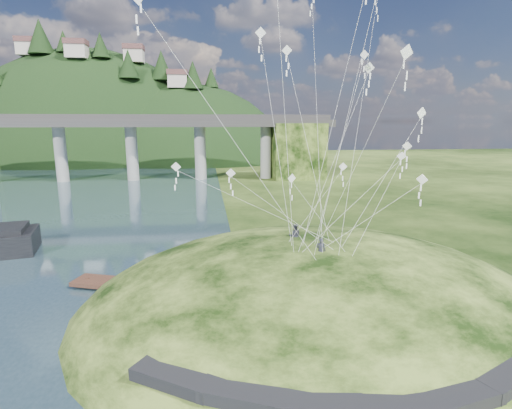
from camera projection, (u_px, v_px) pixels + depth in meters
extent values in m
plane|color=black|center=(208.00, 327.00, 26.55)|extent=(320.00, 320.00, 0.00)
ellipsoid|color=black|center=(316.00, 325.00, 29.79)|extent=(36.00, 32.00, 13.00)
cube|color=black|center=(175.00, 376.00, 18.18)|extent=(4.32, 3.62, 0.71)
cube|color=black|center=(244.00, 394.00, 16.94)|extent=(4.10, 2.97, 0.61)
cube|color=black|center=(319.00, 404.00, 16.34)|extent=(3.85, 2.37, 0.62)
cube|color=black|center=(394.00, 406.00, 16.28)|extent=(3.62, 1.83, 0.66)
cube|color=black|center=(459.00, 396.00, 16.84)|extent=(3.82, 2.27, 0.68)
cube|color=black|center=(507.00, 375.00, 18.12)|extent=(4.11, 2.97, 0.71)
cylinder|color=gray|center=(61.00, 153.00, 89.26)|extent=(2.60, 2.60, 13.00)
cylinder|color=gray|center=(132.00, 152.00, 91.17)|extent=(2.60, 2.60, 13.00)
cylinder|color=gray|center=(200.00, 152.00, 93.08)|extent=(2.60, 2.60, 13.00)
cylinder|color=gray|center=(266.00, 151.00, 94.99)|extent=(2.60, 2.60, 13.00)
cube|color=black|center=(297.00, 151.00, 95.91)|extent=(12.00, 11.00, 13.00)
ellipsoid|color=black|center=(95.00, 176.00, 145.21)|extent=(96.00, 68.00, 88.00)
ellipsoid|color=black|center=(192.00, 188.00, 142.57)|extent=(76.00, 56.00, 72.00)
cone|color=black|center=(40.00, 36.00, 123.70)|extent=(8.01, 8.01, 10.54)
cone|color=black|center=(63.00, 41.00, 124.29)|extent=(4.97, 4.97, 6.54)
cone|color=black|center=(100.00, 45.00, 123.99)|extent=(5.83, 5.83, 7.67)
cone|color=black|center=(128.00, 64.00, 121.52)|extent=(6.47, 6.47, 8.51)
cone|color=black|center=(161.00, 65.00, 129.23)|extent=(7.13, 7.13, 9.38)
cone|color=black|center=(193.00, 75.00, 126.35)|extent=(6.56, 6.56, 8.63)
cone|color=black|center=(211.00, 78.00, 132.55)|extent=(4.88, 4.88, 6.42)
cube|color=beige|center=(28.00, 49.00, 127.00)|extent=(6.00, 5.00, 4.00)
cube|color=brown|center=(27.00, 40.00, 126.45)|extent=(6.40, 5.40, 1.60)
cube|color=beige|center=(77.00, 52.00, 121.68)|extent=(6.00, 5.00, 4.00)
cube|color=brown|center=(76.00, 42.00, 121.13)|extent=(6.40, 5.40, 1.60)
cube|color=beige|center=(134.00, 56.00, 129.50)|extent=(6.00, 5.00, 4.00)
cube|color=brown|center=(134.00, 47.00, 128.95)|extent=(6.40, 5.40, 1.60)
cube|color=beige|center=(178.00, 81.00, 127.10)|extent=(6.00, 5.00, 4.00)
cube|color=brown|center=(177.00, 73.00, 126.54)|extent=(6.40, 5.40, 1.60)
cube|color=#371F16|center=(153.00, 286.00, 32.00)|extent=(13.61, 6.48, 0.34)
cylinder|color=#371F16|center=(88.00, 283.00, 33.22)|extent=(0.29, 0.29, 0.98)
cylinder|color=#371F16|center=(120.00, 286.00, 32.64)|extent=(0.29, 0.29, 0.98)
cylinder|color=#371F16|center=(153.00, 289.00, 32.05)|extent=(0.29, 0.29, 0.98)
cylinder|color=#371F16|center=(187.00, 292.00, 31.47)|extent=(0.29, 0.29, 0.98)
cylinder|color=#371F16|center=(223.00, 296.00, 30.88)|extent=(0.29, 0.29, 0.98)
imported|color=#242530|center=(321.00, 238.00, 26.45)|extent=(0.77, 0.66, 1.79)
imported|color=#242530|center=(295.00, 224.00, 29.99)|extent=(1.00, 0.83, 1.85)
cube|color=white|center=(402.00, 156.00, 29.41)|extent=(0.67, 0.23, 0.67)
cube|color=white|center=(401.00, 163.00, 29.51)|extent=(0.09, 0.02, 0.40)
cube|color=white|center=(401.00, 169.00, 29.61)|extent=(0.09, 0.02, 0.40)
cube|color=white|center=(400.00, 176.00, 29.71)|extent=(0.09, 0.02, 0.40)
cube|color=white|center=(312.00, 0.00, 32.64)|extent=(0.09, 0.04, 0.41)
cube|color=white|center=(312.00, 7.00, 32.74)|extent=(0.09, 0.04, 0.41)
cube|color=white|center=(312.00, 14.00, 32.85)|extent=(0.09, 0.04, 0.41)
cube|color=white|center=(377.00, 2.00, 31.97)|extent=(0.10, 0.08, 0.50)
cube|color=white|center=(377.00, 10.00, 32.10)|extent=(0.10, 0.08, 0.50)
cube|color=white|center=(376.00, 18.00, 32.22)|extent=(0.10, 0.08, 0.50)
cube|color=white|center=(261.00, 33.00, 31.31)|extent=(0.88, 0.23, 0.87)
cube|color=white|center=(261.00, 41.00, 31.44)|extent=(0.12, 0.04, 0.51)
cube|color=white|center=(261.00, 50.00, 31.57)|extent=(0.12, 0.04, 0.51)
cube|color=white|center=(261.00, 58.00, 31.69)|extent=(0.12, 0.04, 0.51)
cube|color=white|center=(287.00, 50.00, 30.72)|extent=(0.77, 0.29, 0.79)
cube|color=white|center=(287.00, 58.00, 30.84)|extent=(0.10, 0.03, 0.46)
cube|color=white|center=(287.00, 66.00, 30.95)|extent=(0.10, 0.03, 0.46)
cube|color=white|center=(287.00, 73.00, 31.07)|extent=(0.10, 0.03, 0.46)
cube|color=white|center=(422.00, 179.00, 29.87)|extent=(0.64, 0.64, 0.84)
cube|color=white|center=(421.00, 187.00, 30.00)|extent=(0.11, 0.07, 0.50)
cube|color=white|center=(421.00, 195.00, 30.12)|extent=(0.11, 0.07, 0.50)
cube|color=white|center=(420.00, 203.00, 30.25)|extent=(0.11, 0.07, 0.50)
cube|color=white|center=(139.00, 9.00, 18.80)|extent=(0.09, 0.04, 0.40)
cube|color=white|center=(139.00, 20.00, 18.90)|extent=(0.09, 0.04, 0.40)
cube|color=white|center=(140.00, 31.00, 19.00)|extent=(0.09, 0.04, 0.40)
cube|color=white|center=(407.00, 146.00, 34.62)|extent=(0.76, 0.37, 0.80)
cube|color=white|center=(407.00, 153.00, 34.74)|extent=(0.11, 0.03, 0.48)
cube|color=white|center=(406.00, 159.00, 34.86)|extent=(0.11, 0.03, 0.48)
cube|color=white|center=(406.00, 166.00, 34.98)|extent=(0.11, 0.03, 0.48)
cube|color=white|center=(369.00, 68.00, 31.33)|extent=(0.87, 0.30, 0.85)
cube|color=white|center=(369.00, 76.00, 31.45)|extent=(0.11, 0.04, 0.51)
cube|color=white|center=(368.00, 84.00, 31.58)|extent=(0.11, 0.04, 0.51)
cube|color=white|center=(368.00, 92.00, 31.71)|extent=(0.11, 0.04, 0.51)
cube|color=white|center=(176.00, 167.00, 33.29)|extent=(0.82, 0.29, 0.80)
cube|color=white|center=(176.00, 174.00, 33.41)|extent=(0.11, 0.05, 0.48)
cube|color=white|center=(177.00, 181.00, 33.53)|extent=(0.11, 0.05, 0.48)
cube|color=white|center=(177.00, 187.00, 33.65)|extent=(0.11, 0.05, 0.48)
cube|color=white|center=(231.00, 173.00, 33.60)|extent=(0.82, 0.26, 0.80)
cube|color=white|center=(231.00, 180.00, 33.71)|extent=(0.11, 0.04, 0.47)
cube|color=white|center=(231.00, 187.00, 33.83)|extent=(0.11, 0.04, 0.47)
cube|color=white|center=(231.00, 193.00, 33.95)|extent=(0.11, 0.04, 0.47)
cube|color=white|center=(364.00, 55.00, 30.05)|extent=(0.49, 0.57, 0.71)
cube|color=white|center=(364.00, 62.00, 30.16)|extent=(0.08, 0.07, 0.41)
cube|color=white|center=(364.00, 69.00, 30.26)|extent=(0.08, 0.07, 0.41)
cube|color=white|center=(363.00, 76.00, 30.36)|extent=(0.08, 0.07, 0.41)
cube|color=white|center=(407.00, 52.00, 21.80)|extent=(0.84, 0.28, 0.83)
cube|color=white|center=(406.00, 64.00, 21.92)|extent=(0.11, 0.08, 0.49)
cube|color=white|center=(405.00, 75.00, 22.05)|extent=(0.11, 0.08, 0.49)
cube|color=white|center=(404.00, 87.00, 22.17)|extent=(0.11, 0.08, 0.49)
cube|color=white|center=(368.00, 1.00, 28.79)|extent=(0.10, 0.08, 0.50)
cube|color=white|center=(292.00, 178.00, 36.79)|extent=(0.82, 0.39, 0.87)
cube|color=white|center=(292.00, 185.00, 36.92)|extent=(0.11, 0.08, 0.51)
cube|color=white|center=(292.00, 192.00, 37.05)|extent=(0.11, 0.08, 0.51)
cube|color=white|center=(291.00, 198.00, 37.17)|extent=(0.11, 0.08, 0.51)
cube|color=white|center=(422.00, 113.00, 28.26)|extent=(0.82, 0.28, 0.84)
cube|color=white|center=(421.00, 122.00, 28.39)|extent=(0.11, 0.07, 0.49)
cube|color=white|center=(420.00, 130.00, 28.51)|extent=(0.11, 0.07, 0.49)
cube|color=white|center=(419.00, 139.00, 28.63)|extent=(0.11, 0.07, 0.49)
cube|color=white|center=(343.00, 167.00, 37.48)|extent=(0.79, 0.20, 0.80)
cube|color=white|center=(343.00, 173.00, 37.59)|extent=(0.10, 0.02, 0.46)
cube|color=white|center=(342.00, 179.00, 37.71)|extent=(0.10, 0.02, 0.46)
cube|color=white|center=(342.00, 184.00, 37.82)|extent=(0.10, 0.02, 0.46)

